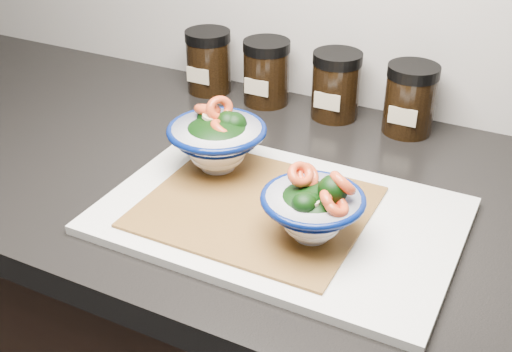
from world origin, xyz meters
The scene contains 9 objects.
countertop centered at (0.00, 1.45, 0.88)m, with size 3.50×0.60×0.04m, color black.
cutting_board centered at (0.12, 1.37, 0.91)m, with size 0.45×0.30×0.01m, color silver.
bamboo_mat centered at (0.09, 1.36, 0.91)m, with size 0.28×0.24×0.00m, color olive.
bowl_left centered at (0.00, 1.43, 0.96)m, with size 0.14×0.14×0.10m.
bowl_right centered at (0.18, 1.33, 0.96)m, with size 0.12×0.12×0.10m.
spice_jar_a centered at (-0.17, 1.69, 0.96)m, with size 0.08×0.08×0.11m.
spice_jar_b centered at (-0.06, 1.69, 0.96)m, with size 0.08×0.08×0.11m.
spice_jar_c centered at (0.07, 1.69, 0.96)m, with size 0.08×0.08×0.11m.
spice_jar_d centered at (0.20, 1.69, 0.96)m, with size 0.08×0.08×0.11m.
Camera 1 is at (0.40, 0.74, 1.37)m, focal length 45.00 mm.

